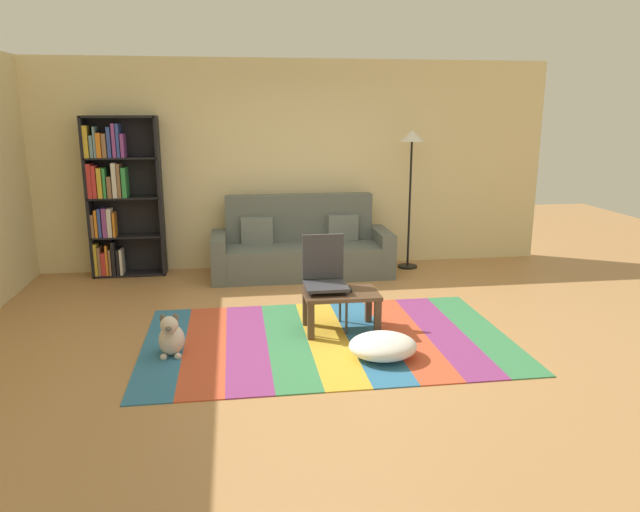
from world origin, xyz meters
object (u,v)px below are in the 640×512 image
pouf (383,346)px  dog (171,337)px  standing_lamp (411,154)px  couch (301,248)px  folding_chair (324,274)px  coffee_table (341,300)px  bookshelf (116,197)px  tv_remote (349,289)px

pouf → dog: 1.81m
pouf → standing_lamp: size_ratio=0.32×
couch → folding_chair: 1.95m
coffee_table → standing_lamp: bearing=59.2°
bookshelf → tv_remote: 3.47m
pouf → folding_chair: folding_chair is taller
pouf → tv_remote: tv_remote is taller
pouf → dog: bearing=169.2°
coffee_table → pouf: bearing=-71.1°
tv_remote → bookshelf: bearing=138.6°
couch → tv_remote: 2.05m
pouf → standing_lamp: 3.40m
couch → coffee_table: bearing=-86.2°
pouf → dog: (-1.78, 0.34, 0.05)m
bookshelf → pouf: bookshelf is taller
dog → standing_lamp: 4.07m
tv_remote → coffee_table: bearing=-149.9°
standing_lamp → couch: bearing=-175.1°
standing_lamp → folding_chair: bearing=-125.1°
dog → tv_remote: (1.63, 0.40, 0.24)m
bookshelf → pouf: size_ratio=3.43×
folding_chair → couch: bearing=100.5°
tv_remote → pouf: bearing=-76.8°
couch → dog: bearing=-120.0°
couch → standing_lamp: (1.45, 0.12, 1.18)m
bookshelf → dog: bearing=-72.1°
dog → tv_remote: 1.69m
couch → coffee_table: 2.09m
standing_lamp → folding_chair: (-1.45, -2.06, -0.98)m
standing_lamp → tv_remote: size_ratio=12.08×
pouf → folding_chair: 1.01m
couch → bookshelf: 2.40m
bookshelf → coffee_table: 3.46m
coffee_table → couch: bearing=93.8°
bookshelf → standing_lamp: 3.78m
coffee_table → folding_chair: size_ratio=0.78×
pouf → folding_chair: bearing=113.9°
coffee_table → standing_lamp: (1.31, 2.21, 1.20)m
pouf → coffee_table: bearing=108.9°
couch → coffee_table: (0.14, -2.08, -0.02)m
couch → standing_lamp: standing_lamp is taller
coffee_table → folding_chair: 0.30m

